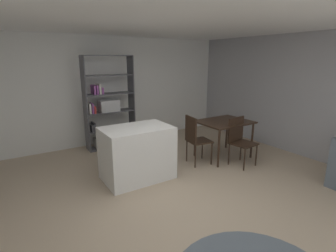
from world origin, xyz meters
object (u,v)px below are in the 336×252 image
Objects in this scene: kitchen_island at (137,153)px; dining_chair_island_side at (195,136)px; open_bookshelf at (106,107)px; dining_table at (224,125)px; dining_chair_near at (239,137)px.

dining_chair_island_side reaches higher than kitchen_island.
open_bookshelf is 2.67m from dining_table.
open_bookshelf is 2.00× the size of dining_table.
dining_table is 1.13× the size of dining_chair_near.
open_bookshelf is at bearing 122.22° from dining_chair_near.
dining_table is (1.84, -1.91, -0.27)m from open_bookshelf.
open_bookshelf reaches higher than dining_chair_island_side.
open_bookshelf is 2.18× the size of dining_chair_island_side.
dining_chair_near reaches higher than dining_table.
open_bookshelf reaches higher than dining_chair_near.
kitchen_island is 0.55× the size of open_bookshelf.
kitchen_island is at bearing 96.77° from dining_chair_island_side.
dining_chair_island_side reaches higher than dining_table.
dining_table is at bearing 83.08° from dining_chair_near.
dining_table is 0.47m from dining_chair_near.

